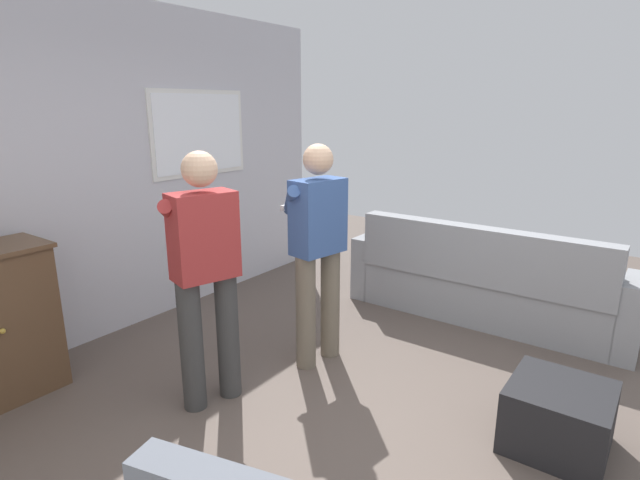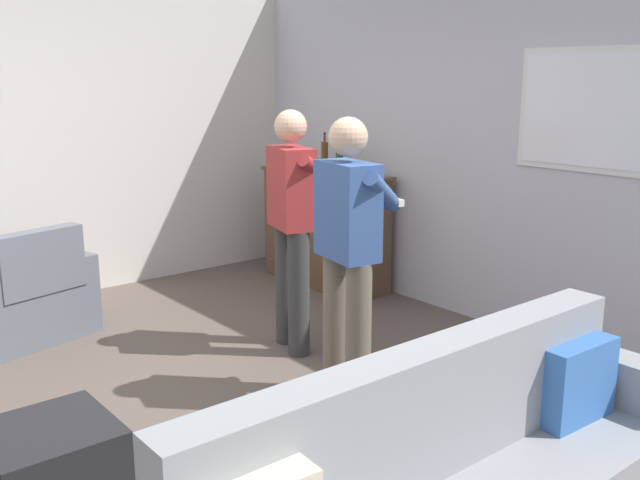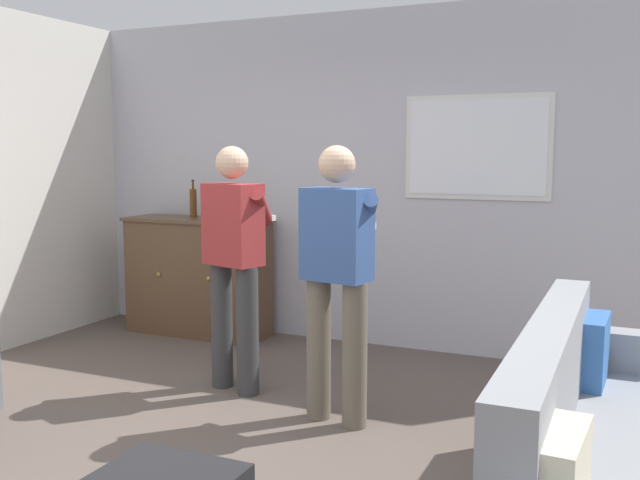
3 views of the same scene
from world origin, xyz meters
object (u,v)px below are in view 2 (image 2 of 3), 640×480
person_standing_left (293,219)px  person_standing_right (349,248)px  armchair (26,301)px  bottle_wine_green (340,160)px  sideboard_cabinet (325,228)px  ottoman (52,467)px  bottle_liquor_amber (325,155)px

person_standing_left → person_standing_right: (0.86, -0.25, 0.00)m
person_standing_right → armchair: bearing=-152.6°
person_standing_left → armchair: bearing=-134.2°
bottle_wine_green → sideboard_cabinet: bearing=-176.1°
armchair → bottle_wine_green: size_ratio=3.44×
sideboard_cabinet → person_standing_left: person_standing_left is taller
ottoman → person_standing_left: (-0.84, 2.00, 0.74)m
bottle_wine_green → person_standing_right: size_ratio=0.17×
ottoman → person_standing_left: 2.29m
armchair → person_standing_right: 2.60m
sideboard_cabinet → person_standing_right: size_ratio=0.80×
person_standing_right → bottle_liquor_amber: bearing=143.6°
bottle_liquor_amber → ottoman: bottle_liquor_amber is taller
armchair → sideboard_cabinet: sideboard_cabinet is taller
armchair → bottle_wine_green: bottle_wine_green is taller
bottle_wine_green → person_standing_right: 2.32m
bottle_liquor_amber → person_standing_left: (1.18, -1.25, -0.25)m
person_standing_left → person_standing_right: size_ratio=1.00×
bottle_liquor_amber → person_standing_left: 1.74m
bottle_wine_green → bottle_liquor_amber: bearing=170.2°
ottoman → person_standing_right: bearing=89.3°
ottoman → bottle_wine_green: bearing=118.8°
armchair → bottle_liquor_amber: size_ratio=2.95×
armchair → person_standing_left: person_standing_left is taller
armchair → sideboard_cabinet: (0.27, 2.61, 0.24)m
bottle_wine_green → ottoman: bearing=-61.2°
armchair → bottle_liquor_amber: (0.19, 2.67, 0.90)m
sideboard_cabinet → bottle_liquor_amber: size_ratio=3.92×
bottle_wine_green → bottle_liquor_amber: (-0.26, 0.04, 0.01)m
person_standing_left → sideboard_cabinet: bearing=132.7°
ottoman → sideboard_cabinet: bearing=121.3°
armchair → person_standing_left: 2.07m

